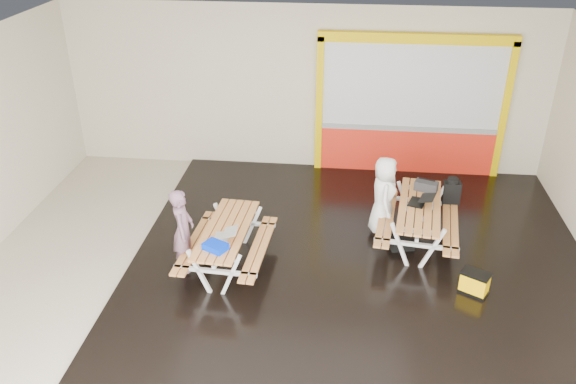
# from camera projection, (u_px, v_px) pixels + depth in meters

# --- Properties ---
(room) EXTENTS (10.02, 8.02, 3.52)m
(room) POSITION_uv_depth(u_px,v_px,m) (281.00, 176.00, 8.59)
(room) COLOR beige
(room) RESTS_ON ground
(deck) EXTENTS (7.50, 7.98, 0.05)m
(deck) POSITION_uv_depth(u_px,v_px,m) (360.00, 276.00, 9.29)
(deck) COLOR black
(deck) RESTS_ON room
(kiosk) EXTENTS (3.88, 0.16, 3.00)m
(kiosk) POSITION_uv_depth(u_px,v_px,m) (410.00, 109.00, 11.98)
(kiosk) COLOR red
(kiosk) RESTS_ON room
(picnic_table_left) EXTENTS (1.39, 1.96, 0.76)m
(picnic_table_left) POSITION_uv_depth(u_px,v_px,m) (227.00, 238.00, 9.26)
(picnic_table_left) COLOR #D88B47
(picnic_table_left) RESTS_ON deck
(picnic_table_right) EXTENTS (1.56, 2.11, 0.78)m
(picnic_table_right) POSITION_uv_depth(u_px,v_px,m) (419.00, 214.00, 9.88)
(picnic_table_right) COLOR #D88B47
(picnic_table_right) RESTS_ON deck
(person_left) EXTENTS (0.39, 0.55, 1.40)m
(person_left) POSITION_uv_depth(u_px,v_px,m) (183.00, 230.00, 9.06)
(person_left) COLOR #745164
(person_left) RESTS_ON deck
(person_right) EXTENTS (0.47, 0.70, 1.41)m
(person_right) POSITION_uv_depth(u_px,v_px,m) (384.00, 195.00, 10.01)
(person_right) COLOR white
(person_right) RESTS_ON deck
(laptop_left) EXTENTS (0.37, 0.34, 0.15)m
(laptop_left) POSITION_uv_depth(u_px,v_px,m) (225.00, 235.00, 8.90)
(laptop_left) COLOR silver
(laptop_left) RESTS_ON picnic_table_left
(laptop_right) EXTENTS (0.50, 0.47, 0.17)m
(laptop_right) POSITION_uv_depth(u_px,v_px,m) (421.00, 201.00, 9.80)
(laptop_right) COLOR black
(laptop_right) RESTS_ON picnic_table_right
(blue_pouch) EXTENTS (0.41, 0.37, 0.10)m
(blue_pouch) POSITION_uv_depth(u_px,v_px,m) (215.00, 246.00, 8.64)
(blue_pouch) COLOR #0029DA
(blue_pouch) RESTS_ON picnic_table_left
(toolbox) EXTENTS (0.43, 0.32, 0.23)m
(toolbox) POSITION_uv_depth(u_px,v_px,m) (426.00, 186.00, 10.20)
(toolbox) COLOR black
(toolbox) RESTS_ON picnic_table_right
(backpack) EXTENTS (0.31, 0.21, 0.51)m
(backpack) POSITION_uv_depth(u_px,v_px,m) (451.00, 191.00, 10.37)
(backpack) COLOR black
(backpack) RESTS_ON picnic_table_right
(dark_case) EXTENTS (0.46, 0.39, 0.15)m
(dark_case) POSITION_uv_depth(u_px,v_px,m) (401.00, 243.00, 9.95)
(dark_case) COLOR black
(dark_case) RESTS_ON deck
(fluke_bag) EXTENTS (0.49, 0.44, 0.36)m
(fluke_bag) POSITION_uv_depth(u_px,v_px,m) (475.00, 283.00, 8.81)
(fluke_bag) COLOR black
(fluke_bag) RESTS_ON deck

